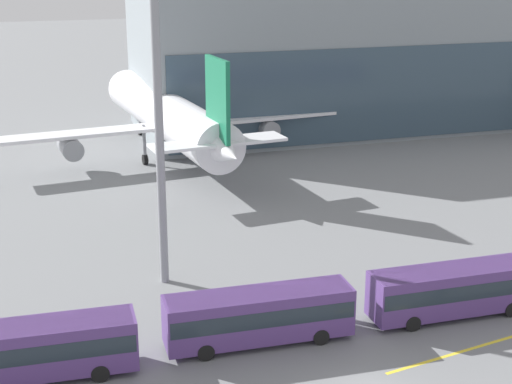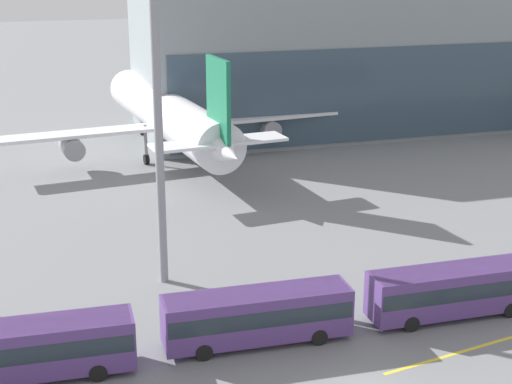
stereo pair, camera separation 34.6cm
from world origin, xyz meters
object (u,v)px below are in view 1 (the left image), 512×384
object	(u,v)px
airliner_at_gate_far	(170,116)
shuttle_bus_1	(32,348)
shuttle_bus_2	(259,314)
shuttle_bus_3	(455,288)
floodlight_mast	(156,52)

from	to	relation	value
airliner_at_gate_far	shuttle_bus_1	size ratio (longest dim) A/B	3.53
airliner_at_gate_far	shuttle_bus_2	xyz separation A→B (m)	(-3.02, -42.51, -2.92)
shuttle_bus_1	shuttle_bus_3	world-z (taller)	same
airliner_at_gate_far	shuttle_bus_1	distance (m)	45.79
shuttle_bus_1	shuttle_bus_3	distance (m)	25.94
shuttle_bus_1	airliner_at_gate_far	bearing A→B (deg)	71.74
shuttle_bus_1	shuttle_bus_2	bearing A→B (deg)	3.57
shuttle_bus_1	shuttle_bus_3	size ratio (longest dim) A/B	1.01
airliner_at_gate_far	shuttle_bus_3	bearing A→B (deg)	-173.30
shuttle_bus_2	floodlight_mast	size ratio (longest dim) A/B	0.49
airliner_at_gate_far	shuttle_bus_2	world-z (taller)	airliner_at_gate_far
airliner_at_gate_far	shuttle_bus_3	world-z (taller)	airliner_at_gate_far
shuttle_bus_2	shuttle_bus_3	size ratio (longest dim) A/B	1.00
shuttle_bus_1	floodlight_mast	xyz separation A→B (m)	(9.25, 10.76, 14.17)
shuttle_bus_2	airliner_at_gate_far	bearing A→B (deg)	87.60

